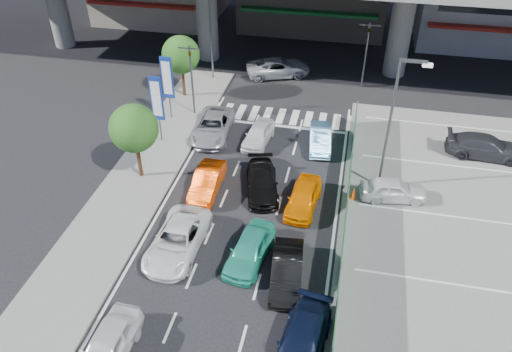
% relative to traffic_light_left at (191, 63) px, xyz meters
% --- Properties ---
extents(ground, '(120.00, 120.00, 0.00)m').
position_rel_traffic_light_left_xyz_m(ground, '(6.20, -12.00, -3.94)').
color(ground, black).
rests_on(ground, ground).
extents(parking_lot, '(12.00, 28.00, 0.06)m').
position_rel_traffic_light_left_xyz_m(parking_lot, '(17.20, -10.00, -3.91)').
color(parking_lot, '#626260').
rests_on(parking_lot, ground).
extents(sidewalk_left, '(4.00, 30.00, 0.12)m').
position_rel_traffic_light_left_xyz_m(sidewalk_left, '(-0.80, -8.00, -3.88)').
color(sidewalk_left, '#626260').
rests_on(sidewalk_left, ground).
extents(fence_run, '(0.16, 22.00, 1.80)m').
position_rel_traffic_light_left_xyz_m(fence_run, '(11.50, -11.00, -3.04)').
color(fence_run, '#1F5B31').
rests_on(fence_run, ground).
extents(traffic_light_left, '(1.60, 1.24, 5.20)m').
position_rel_traffic_light_left_xyz_m(traffic_light_left, '(0.00, 0.00, 0.00)').
color(traffic_light_left, '#595B60').
rests_on(traffic_light_left, ground).
extents(traffic_light_right, '(1.60, 1.24, 5.20)m').
position_rel_traffic_light_left_xyz_m(traffic_light_right, '(11.70, 7.00, 0.00)').
color(traffic_light_right, '#595B60').
rests_on(traffic_light_right, ground).
extents(street_lamp_right, '(1.65, 0.22, 8.00)m').
position_rel_traffic_light_left_xyz_m(street_lamp_right, '(13.37, -6.00, 0.83)').
color(street_lamp_right, '#595B60').
rests_on(street_lamp_right, ground).
extents(street_lamp_left, '(1.65, 0.22, 8.00)m').
position_rel_traffic_light_left_xyz_m(street_lamp_left, '(-0.13, 6.00, 0.83)').
color(street_lamp_left, '#595B60').
rests_on(street_lamp_left, ground).
extents(signboard_near, '(0.80, 0.14, 4.70)m').
position_rel_traffic_light_left_xyz_m(signboard_near, '(-1.00, -4.01, -0.87)').
color(signboard_near, '#595B60').
rests_on(signboard_near, ground).
extents(signboard_far, '(0.80, 0.14, 4.70)m').
position_rel_traffic_light_left_xyz_m(signboard_far, '(-1.40, -1.01, -0.87)').
color(signboard_far, '#595B60').
rests_on(signboard_far, ground).
extents(tree_near, '(2.80, 2.80, 4.80)m').
position_rel_traffic_light_left_xyz_m(tree_near, '(-0.80, -8.00, -0.55)').
color(tree_near, '#382314').
rests_on(tree_near, ground).
extents(tree_far, '(2.80, 2.80, 4.80)m').
position_rel_traffic_light_left_xyz_m(tree_far, '(-1.60, 2.50, -0.55)').
color(tree_far, '#382314').
rests_on(tree_far, ground).
extents(van_white_back_left, '(1.79, 4.11, 1.38)m').
position_rel_traffic_light_left_xyz_m(van_white_back_left, '(2.72, -19.89, -3.25)').
color(van_white_back_left, white).
rests_on(van_white_back_left, ground).
extents(minivan_navy_back, '(2.42, 4.68, 1.30)m').
position_rel_traffic_light_left_xyz_m(minivan_navy_back, '(10.28, -18.05, -3.29)').
color(minivan_navy_back, black).
rests_on(minivan_navy_back, ground).
extents(sedan_white_mid_left, '(2.44, 5.03, 1.38)m').
position_rel_traffic_light_left_xyz_m(sedan_white_mid_left, '(3.43, -13.47, -3.25)').
color(sedan_white_mid_left, white).
rests_on(sedan_white_mid_left, ground).
extents(taxi_teal_mid, '(2.21, 4.25, 1.38)m').
position_rel_traffic_light_left_xyz_m(taxi_teal_mid, '(7.09, -13.35, -3.25)').
color(taxi_teal_mid, teal).
rests_on(taxi_teal_mid, ground).
extents(hatch_black_mid_right, '(1.75, 4.10, 1.32)m').
position_rel_traffic_light_left_xyz_m(hatch_black_mid_right, '(9.07, -14.35, -3.28)').
color(hatch_black_mid_right, black).
rests_on(hatch_black_mid_right, ground).
extents(taxi_orange_left, '(1.45, 3.97, 1.30)m').
position_rel_traffic_light_left_xyz_m(taxi_orange_left, '(3.49, -8.47, -3.29)').
color(taxi_orange_left, '#F54603').
rests_on(taxi_orange_left, ground).
extents(sedan_black_mid, '(2.78, 4.62, 1.25)m').
position_rel_traffic_light_left_xyz_m(sedan_black_mid, '(6.60, -7.86, -3.31)').
color(sedan_black_mid, black).
rests_on(sedan_black_mid, ground).
extents(taxi_orange_right, '(1.92, 4.03, 1.33)m').
position_rel_traffic_light_left_xyz_m(taxi_orange_right, '(9.11, -8.80, -3.27)').
color(taxi_orange_right, orange).
rests_on(taxi_orange_right, ground).
extents(wagon_silver_front_left, '(2.63, 5.11, 1.38)m').
position_rel_traffic_light_left_xyz_m(wagon_silver_front_left, '(2.15, -2.54, -3.25)').
color(wagon_silver_front_left, '#93969B').
rests_on(wagon_silver_front_left, ground).
extents(sedan_white_front_mid, '(1.88, 3.86, 1.27)m').
position_rel_traffic_light_left_xyz_m(sedan_white_front_mid, '(5.32, -2.79, -3.30)').
color(sedan_white_front_mid, white).
rests_on(sedan_white_front_mid, ground).
extents(kei_truck_front_right, '(1.76, 3.93, 1.25)m').
position_rel_traffic_light_left_xyz_m(kei_truck_front_right, '(9.36, -2.44, -3.31)').
color(kei_truck_front_right, '#588EBC').
rests_on(kei_truck_front_right, ground).
extents(crossing_wagon_silver, '(5.71, 4.11, 1.44)m').
position_rel_traffic_light_left_xyz_m(crossing_wagon_silver, '(4.84, 7.64, -3.21)').
color(crossing_wagon_silver, '#ACAEB4').
rests_on(crossing_wagon_silver, ground).
extents(parked_sedan_white, '(3.91, 2.02, 1.27)m').
position_rel_traffic_light_left_xyz_m(parked_sedan_white, '(13.96, -7.09, -3.24)').
color(parked_sedan_white, silver).
rests_on(parked_sedan_white, parking_lot).
extents(parked_sedan_dgrey, '(4.91, 2.20, 1.40)m').
position_rel_traffic_light_left_xyz_m(parked_sedan_dgrey, '(19.69, -1.45, -3.18)').
color(parked_sedan_dgrey, '#2E2F33').
rests_on(parked_sedan_dgrey, parking_lot).
extents(traffic_cone, '(0.45, 0.45, 0.76)m').
position_rel_traffic_light_left_xyz_m(traffic_cone, '(11.80, -7.49, -3.50)').
color(traffic_cone, '#FC540E').
rests_on(traffic_cone, parking_lot).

